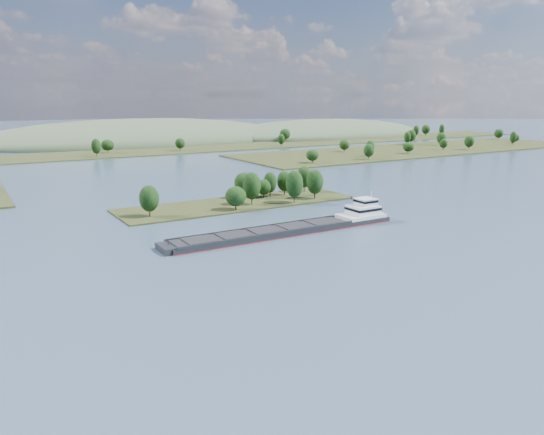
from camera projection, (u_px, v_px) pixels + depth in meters
ground at (325, 237)px, 169.56m from camera, size 1800.00×1800.00×0.00m
tree_island at (253, 193)px, 220.85m from camera, size 100.00×30.48×14.77m
right_bank at (420, 149)px, 435.84m from camera, size 320.00×90.00×14.59m
back_shoreline at (114, 153)px, 406.53m from camera, size 900.00×60.00×15.72m
hill_east at (324, 135)px, 592.36m from camera, size 260.00×140.00×36.00m
hill_west at (141, 141)px, 516.48m from camera, size 320.00×160.00×44.00m
cargo_barge at (299, 227)px, 176.16m from camera, size 83.96×10.65×11.35m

